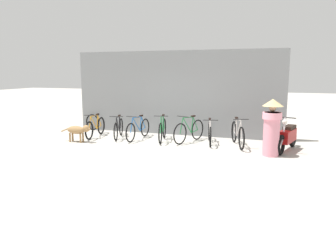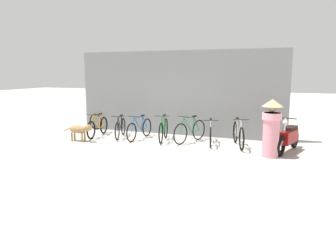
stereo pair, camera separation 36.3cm
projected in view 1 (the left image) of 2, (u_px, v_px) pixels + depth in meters
name	position (u px, v px, depth m)	size (l,w,h in m)	color
ground_plane	(142.00, 153.00, 9.27)	(60.00, 60.00, 0.00)	#ADA89E
shop_wall_back	(175.00, 93.00, 11.83)	(7.70, 0.20, 3.02)	slate
bicycle_0	(95.00, 127.00, 11.53)	(0.46, 1.68, 0.83)	black
bicycle_1	(119.00, 128.00, 11.37)	(0.58, 1.53, 0.80)	black
bicycle_2	(138.00, 129.00, 11.11)	(0.46, 1.72, 0.83)	black
bicycle_3	(162.00, 130.00, 10.86)	(0.50, 1.63, 0.89)	black
bicycle_4	(189.00, 131.00, 10.67)	(0.64, 1.58, 0.89)	black
bicycle_5	(210.00, 133.00, 10.46)	(0.53, 1.60, 0.82)	black
bicycle_6	(238.00, 134.00, 10.11)	(0.66, 1.71, 0.90)	black
motorcycle	(287.00, 137.00, 9.46)	(0.68, 1.75, 1.03)	black
stray_dog	(78.00, 130.00, 10.64)	(1.13, 0.27, 0.58)	#997247
person_in_robes	(272.00, 126.00, 8.83)	(0.77, 0.77, 1.56)	pink
spare_tire_left	(92.00, 122.00, 12.86)	(0.63, 0.13, 0.63)	black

